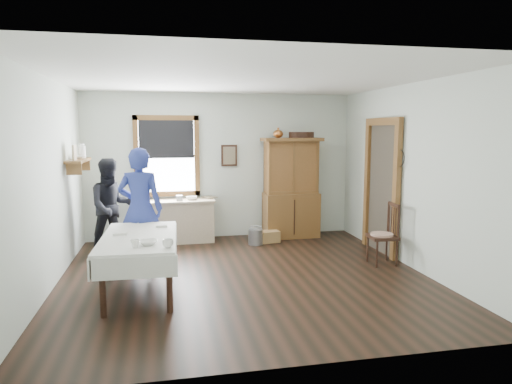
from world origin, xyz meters
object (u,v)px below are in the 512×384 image
spindle_chair (382,234)px  wicker_basket (269,236)px  china_hutch (291,188)px  woman_blue (140,213)px  work_counter (177,221)px  pail (256,237)px  figure_dark (112,210)px  dining_table (140,263)px

spindle_chair → wicker_basket: size_ratio=2.65×
china_hutch → wicker_basket: china_hutch is taller
wicker_basket → woman_blue: bearing=-151.9°
work_counter → pail: work_counter is taller
work_counter → figure_dark: 1.27m
work_counter → wicker_basket: bearing=-12.6°
work_counter → dining_table: 2.57m
woman_blue → figure_dark: size_ratio=1.13×
figure_dark → dining_table: bearing=-93.3°
china_hutch → pail: size_ratio=6.83×
woman_blue → pail: bearing=-138.7°
china_hutch → dining_table: bearing=-138.2°
spindle_chair → woman_blue: woman_blue is taller
spindle_chair → wicker_basket: bearing=133.7°
work_counter → spindle_chair: spindle_chair is taller
spindle_chair → woman_blue: 3.62m
china_hutch → woman_blue: (-2.70, -1.51, -0.12)m
wicker_basket → woman_blue: (-2.19, -1.17, 0.72)m
spindle_chair → figure_dark: (-4.06, 1.43, 0.26)m
pail → woman_blue: (-1.92, -1.05, 0.69)m
wicker_basket → spindle_chair: bearing=-50.9°
spindle_chair → woman_blue: (-3.56, 0.51, 0.36)m
spindle_chair → pail: spindle_chair is taller
china_hutch → spindle_chair: 2.24m
woman_blue → dining_table: bearing=104.0°
figure_dark → pail: bearing=-15.4°
work_counter → woman_blue: bearing=-110.7°
spindle_chair → pail: (-1.64, 1.56, -0.33)m
work_counter → woman_blue: size_ratio=0.82×
china_hutch → dining_table: 3.71m
dining_table → figure_dark: size_ratio=1.22×
pail → figure_dark: figure_dark is taller
pail → figure_dark: (-2.42, -0.13, 0.59)m
work_counter → china_hutch: bearing=-0.8°
work_counter → wicker_basket: 1.69m
wicker_basket → figure_dark: 2.77m
wicker_basket → figure_dark: (-2.69, -0.25, 0.62)m
dining_table → pail: 2.79m
dining_table → wicker_basket: size_ratio=5.04×
spindle_chair → figure_dark: figure_dark is taller
work_counter → figure_dark: figure_dark is taller
china_hutch → pail: china_hutch is taller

